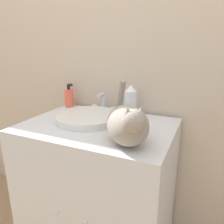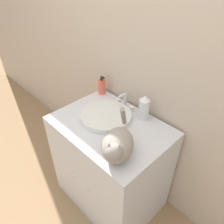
{
  "view_description": "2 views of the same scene",
  "coord_description": "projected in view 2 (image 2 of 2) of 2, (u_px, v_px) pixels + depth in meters",
  "views": [
    {
      "loc": [
        0.52,
        -0.68,
        1.21
      ],
      "look_at": [
        0.1,
        0.24,
        0.91
      ],
      "focal_mm": 35.0,
      "sensor_mm": 36.0,
      "label": 1
    },
    {
      "loc": [
        0.82,
        -0.5,
        1.76
      ],
      "look_at": [
        0.04,
        0.26,
        0.96
      ],
      "focal_mm": 35.0,
      "sensor_mm": 36.0,
      "label": 2
    }
  ],
  "objects": [
    {
      "name": "vanity_cabinet",
      "position": [
        111.0,
        164.0,
        1.72
      ],
      "size": [
        0.8,
        0.59,
        0.81
      ],
      "color": "silver",
      "rests_on": "ground_plane"
    },
    {
      "name": "spray_bottle",
      "position": [
        144.0,
        108.0,
        1.49
      ],
      "size": [
        0.07,
        0.07,
        0.18
      ],
      "color": "silver",
      "rests_on": "vanity_cabinet"
    },
    {
      "name": "ground_plane",
      "position": [
        86.0,
        216.0,
        1.8
      ],
      "size": [
        8.0,
        8.0,
        0.0
      ],
      "primitive_type": "plane",
      "color": "#997551"
    },
    {
      "name": "wall_back",
      "position": [
        147.0,
        50.0,
        1.4
      ],
      "size": [
        6.0,
        0.05,
        2.5
      ],
      "color": "#C6B29E",
      "rests_on": "ground_plane"
    },
    {
      "name": "sink_basin",
      "position": [
        106.0,
        116.0,
        1.53
      ],
      "size": [
        0.36,
        0.36,
        0.04
      ],
      "color": "silver",
      "rests_on": "vanity_cabinet"
    },
    {
      "name": "cat",
      "position": [
        118.0,
        145.0,
        1.2
      ],
      "size": [
        0.28,
        0.34,
        0.26
      ],
      "rotation": [
        0.0,
        0.0,
        -1.0
      ],
      "color": "gray",
      "rests_on": "vanity_cabinet"
    },
    {
      "name": "soap_bottle",
      "position": [
        102.0,
        86.0,
        1.77
      ],
      "size": [
        0.06,
        0.06,
        0.16
      ],
      "color": "#EF6047",
      "rests_on": "vanity_cabinet"
    },
    {
      "name": "faucet",
      "position": [
        124.0,
        101.0,
        1.62
      ],
      "size": [
        0.16,
        0.08,
        0.12
      ],
      "color": "silver",
      "rests_on": "vanity_cabinet"
    }
  ]
}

